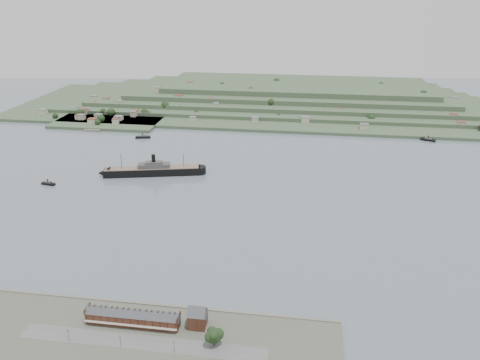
# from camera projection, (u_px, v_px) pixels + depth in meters

# --- Properties ---
(ground) EXTENTS (1400.00, 1400.00, 0.00)m
(ground) POSITION_uv_depth(u_px,v_px,m) (209.00, 205.00, 425.10)
(ground) COLOR slate
(ground) RESTS_ON ground
(near_shore) EXTENTS (220.00, 80.00, 2.60)m
(near_shore) POSITION_uv_depth(u_px,v_px,m) (139.00, 350.00, 254.18)
(near_shore) COLOR #4C5142
(near_shore) RESTS_ON ground
(terrace_row) EXTENTS (55.60, 9.80, 11.07)m
(terrace_row) POSITION_uv_depth(u_px,v_px,m) (133.00, 317.00, 270.36)
(terrace_row) COLOR #442318
(terrace_row) RESTS_ON ground
(gabled_building) EXTENTS (10.40, 10.18, 14.09)m
(gabled_building) POSITION_uv_depth(u_px,v_px,m) (197.00, 317.00, 268.55)
(gabled_building) COLOR #442318
(gabled_building) RESTS_ON ground
(far_peninsula) EXTENTS (760.00, 309.00, 30.00)m
(far_peninsula) POSITION_uv_depth(u_px,v_px,m) (274.00, 98.00, 775.79)
(far_peninsula) COLOR #3C5136
(far_peninsula) RESTS_ON ground
(steamship) EXTENTS (111.14, 37.24, 27.01)m
(steamship) POSITION_uv_depth(u_px,v_px,m) (150.00, 171.00, 489.39)
(steamship) COLOR black
(steamship) RESTS_ON ground
(tugboat) EXTENTS (14.73, 5.91, 6.45)m
(tugboat) POSITION_uv_depth(u_px,v_px,m) (48.00, 183.00, 466.34)
(tugboat) COLOR black
(tugboat) RESTS_ON ground
(ferry_west) EXTENTS (19.76, 8.99, 7.16)m
(ferry_west) POSITION_uv_depth(u_px,v_px,m) (143.00, 137.00, 608.80)
(ferry_west) COLOR black
(ferry_west) RESTS_ON ground
(ferry_east) EXTENTS (19.02, 11.55, 6.91)m
(ferry_east) POSITION_uv_depth(u_px,v_px,m) (428.00, 140.00, 598.20)
(ferry_east) COLOR black
(ferry_east) RESTS_ON ground
(fig_tree) EXTENTS (10.22, 8.85, 11.40)m
(fig_tree) POSITION_uv_depth(u_px,v_px,m) (214.00, 336.00, 253.18)
(fig_tree) COLOR #483021
(fig_tree) RESTS_ON ground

